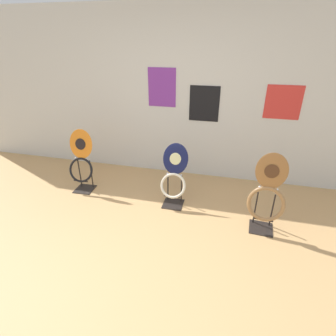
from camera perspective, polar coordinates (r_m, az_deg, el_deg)
The scene contains 5 objects.
ground_plane at distance 2.81m, azimuth -8.61°, elevation -23.26°, with size 14.00×14.00×0.00m, color tan.
wall_back at distance 4.23m, azimuth 2.85°, elevation 15.19°, with size 8.00×0.07×2.60m.
toilet_seat_display_woodgrain at distance 3.28m, azimuth 20.76°, elevation -5.85°, with size 0.44×0.30×1.00m.
toilet_seat_display_navy_moon at distance 3.59m, azimuth 1.32°, elevation -1.96°, with size 0.35×0.35×0.86m.
toilet_seat_display_orange_sun at distance 4.13m, azimuth -18.33°, elevation 1.27°, with size 0.38×0.30×0.94m.
Camera 1 is at (0.81, -1.64, 2.14)m, focal length 28.00 mm.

